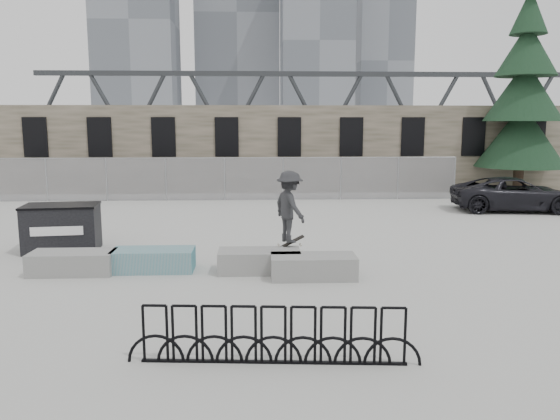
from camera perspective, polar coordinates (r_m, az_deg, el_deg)
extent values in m
plane|color=#B1B2AD|center=(13.73, -8.74, -6.31)|extent=(120.00, 120.00, 0.00)
cube|color=brown|center=(29.48, -5.43, 6.40)|extent=(36.00, 2.50, 4.50)
cube|color=black|center=(30.26, -24.19, 6.95)|extent=(1.20, 0.12, 2.00)
cube|color=black|center=(29.24, -18.31, 7.24)|extent=(1.20, 0.12, 2.00)
cube|color=black|center=(28.54, -12.07, 7.46)|extent=(1.20, 0.12, 2.00)
cube|color=black|center=(28.19, -5.58, 7.60)|extent=(1.20, 0.12, 2.00)
cube|color=black|center=(28.20, 0.98, 7.64)|extent=(1.20, 0.12, 2.00)
cube|color=black|center=(28.57, 7.46, 7.58)|extent=(1.20, 0.12, 2.00)
cube|color=black|center=(29.28, 13.69, 7.44)|extent=(1.20, 0.12, 2.00)
cube|color=black|center=(30.32, 19.56, 7.23)|extent=(1.20, 0.12, 2.00)
cube|color=black|center=(31.66, 24.98, 6.96)|extent=(1.20, 0.12, 2.00)
cylinder|color=gray|center=(27.57, -23.21, 2.91)|extent=(0.06, 0.06, 2.00)
cylinder|color=gray|center=(26.73, -17.68, 3.05)|extent=(0.06, 0.06, 2.00)
cylinder|color=gray|center=(26.14, -11.85, 3.16)|extent=(0.06, 0.06, 2.00)
cylinder|color=gray|center=(25.83, -5.81, 3.24)|extent=(0.06, 0.06, 2.00)
cylinder|color=gray|center=(25.82, 0.30, 3.28)|extent=(0.06, 0.06, 2.00)
cylinder|color=gray|center=(26.10, 6.35, 3.29)|extent=(0.06, 0.06, 2.00)
cylinder|color=gray|center=(26.66, 12.22, 3.26)|extent=(0.06, 0.06, 2.00)
cylinder|color=gray|center=(27.48, 17.78, 3.20)|extent=(0.06, 0.06, 2.00)
cube|color=#99999E|center=(25.83, -5.81, 3.24)|extent=(22.00, 0.02, 2.00)
cylinder|color=gray|center=(25.75, -5.85, 5.45)|extent=(22.00, 0.04, 0.04)
cube|color=gray|center=(14.21, -20.85, -5.16)|extent=(2.00, 0.90, 0.54)
cube|color=#2D471E|center=(14.17, -20.89, -4.33)|extent=(1.76, 0.66, 0.10)
cube|color=teal|center=(13.90, -13.10, -5.10)|extent=(2.00, 0.90, 0.54)
cube|color=#2D471E|center=(13.85, -13.13, -4.26)|extent=(1.76, 0.66, 0.10)
cube|color=gray|center=(13.46, -2.19, -5.34)|extent=(2.00, 0.90, 0.54)
cube|color=#2D471E|center=(13.41, -2.19, -4.47)|extent=(1.76, 0.66, 0.10)
cube|color=gray|center=(12.95, 3.51, -5.92)|extent=(2.00, 0.90, 0.54)
cube|color=#2D471E|center=(12.90, 3.52, -5.02)|extent=(1.76, 0.66, 0.10)
cube|color=black|center=(16.72, -21.82, -1.82)|extent=(2.11, 1.41, 1.29)
cube|color=black|center=(16.61, -21.95, 0.43)|extent=(2.16, 1.46, 0.06)
cube|color=white|center=(16.12, -22.30, -2.06)|extent=(1.38, 0.18, 0.25)
cube|color=black|center=(8.63, -0.69, -15.60)|extent=(4.04, 0.35, 0.04)
torus|color=black|center=(8.72, -12.90, -12.51)|extent=(0.89, 0.11, 0.89)
torus|color=black|center=(8.62, -9.93, -12.67)|extent=(0.89, 0.11, 0.89)
torus|color=black|center=(8.54, -6.89, -12.80)|extent=(0.89, 0.11, 0.89)
torus|color=black|center=(8.49, -3.81, -12.90)|extent=(0.89, 0.11, 0.89)
torus|color=black|center=(8.46, -0.69, -12.96)|extent=(0.89, 0.11, 0.89)
torus|color=black|center=(8.45, 2.44, -12.98)|extent=(0.89, 0.11, 0.89)
torus|color=black|center=(8.47, 5.56, -12.97)|extent=(0.89, 0.11, 0.89)
torus|color=black|center=(8.51, 8.66, -12.91)|extent=(0.89, 0.11, 0.89)
torus|color=black|center=(8.58, 11.72, -12.83)|extent=(0.89, 0.11, 0.89)
cylinder|color=#38281E|center=(30.41, 23.66, 3.60)|extent=(0.50, 0.50, 2.21)
cone|color=black|center=(30.31, 23.89, 7.16)|extent=(4.40, 4.40, 3.20)
cone|color=black|center=(30.35, 24.16, 11.31)|extent=(3.81, 3.81, 3.00)
cone|color=black|center=(30.52, 24.41, 15.05)|extent=(2.97, 2.97, 2.60)
cone|color=black|center=(30.78, 24.64, 18.38)|extent=(1.79, 1.79, 2.20)
cube|color=slate|center=(106.80, -14.80, 18.19)|extent=(14.00, 12.00, 42.00)
cube|color=slate|center=(115.03, -4.42, 19.30)|extent=(16.00, 14.00, 48.00)
cube|color=slate|center=(99.62, 3.77, 16.82)|extent=(12.00, 12.00, 34.00)
cube|color=slate|center=(111.47, 10.60, 14.83)|extent=(10.00, 10.00, 30.00)
cube|color=#2D3033|center=(68.68, 4.70, 9.40)|extent=(70.00, 3.00, 1.20)
cube|color=#2D3033|center=(68.93, 4.76, 13.98)|extent=(70.00, 0.60, 0.60)
cube|color=gray|center=(71.49, -20.14, 7.27)|extent=(2.00, 3.00, 4.00)
cube|color=gray|center=(78.29, 27.20, 6.93)|extent=(2.00, 3.00, 4.00)
imported|color=black|center=(24.60, 23.31, 1.53)|extent=(5.24, 2.87, 1.39)
imported|color=#292A2C|center=(13.67, 1.02, 0.35)|extent=(1.14, 1.35, 1.81)
cube|color=black|center=(13.85, 1.01, -3.47)|extent=(0.75, 0.30, 0.37)
cylinder|color=beige|center=(13.78, -0.14, -3.75)|extent=(0.06, 0.03, 0.06)
cylinder|color=beige|center=(13.91, -0.16, -3.62)|extent=(0.06, 0.03, 0.06)
cylinder|color=beige|center=(13.81, 2.19, -3.72)|extent=(0.06, 0.03, 0.06)
cylinder|color=beige|center=(13.95, 2.14, -3.60)|extent=(0.06, 0.03, 0.06)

